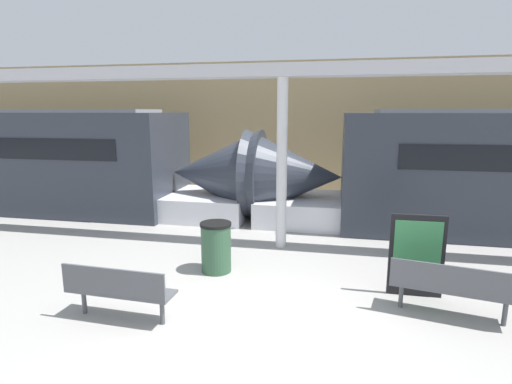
# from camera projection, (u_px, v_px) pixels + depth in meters

# --- Properties ---
(ground_plane) EXTENTS (60.00, 60.00, 0.00)m
(ground_plane) POSITION_uv_depth(u_px,v_px,m) (235.00, 342.00, 5.52)
(ground_plane) COLOR #9E9B96
(station_wall) EXTENTS (56.00, 0.20, 5.00)m
(station_wall) POSITION_uv_depth(u_px,v_px,m) (304.00, 128.00, 15.22)
(station_wall) COLOR tan
(station_wall) RESTS_ON ground_plane
(train_right) EXTENTS (16.37, 2.93, 3.20)m
(train_right) POSITION_uv_depth(u_px,v_px,m) (17.00, 161.00, 13.25)
(train_right) COLOR #2D333D
(train_right) RESTS_ON ground_plane
(bench_near) EXTENTS (1.71, 0.52, 0.90)m
(bench_near) POSITION_uv_depth(u_px,v_px,m) (118.00, 288.00, 5.98)
(bench_near) COLOR #4C4F54
(bench_near) RESTS_ON ground_plane
(bench_far) EXTENTS (1.88, 0.80, 0.90)m
(bench_far) POSITION_uv_depth(u_px,v_px,m) (453.00, 286.00, 6.06)
(bench_far) COLOR #4C4F54
(bench_far) RESTS_ON ground_plane
(trash_bin) EXTENTS (0.62, 0.62, 1.00)m
(trash_bin) POSITION_uv_depth(u_px,v_px,m) (216.00, 247.00, 7.90)
(trash_bin) COLOR #2D5138
(trash_bin) RESTS_ON ground_plane
(poster_board) EXTENTS (0.90, 0.07, 1.44)m
(poster_board) POSITION_uv_depth(u_px,v_px,m) (416.00, 255.00, 6.80)
(poster_board) COLOR black
(poster_board) RESTS_ON ground_plane
(support_column_near) EXTENTS (0.24, 0.24, 3.87)m
(support_column_near) POSITION_uv_depth(u_px,v_px,m) (282.00, 165.00, 9.07)
(support_column_near) COLOR silver
(support_column_near) RESTS_ON ground_plane
(canopy_beam) EXTENTS (28.00, 0.60, 0.28)m
(canopy_beam) POSITION_uv_depth(u_px,v_px,m) (283.00, 70.00, 8.66)
(canopy_beam) COLOR #B7B7BC
(canopy_beam) RESTS_ON support_column_near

